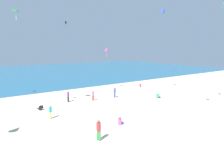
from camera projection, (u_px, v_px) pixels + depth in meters
name	position (u px, v px, depth m)	size (l,w,h in m)	color
ground_plane	(102.00, 100.00, 24.45)	(120.00, 120.00, 0.00)	beige
ocean_water	(42.00, 72.00, 56.73)	(120.00, 60.00, 0.05)	#236084
beach_chair_mid_beach	(40.00, 108.00, 20.41)	(0.73, 0.80, 0.55)	black
beach_chair_far_right	(158.00, 96.00, 25.60)	(0.63, 0.56, 0.64)	#2D9956
person_0	(120.00, 122.00, 16.39)	(0.61, 0.38, 0.75)	#D8599E
person_1	(140.00, 86.00, 33.33)	(0.58, 0.60, 0.69)	red
person_2	(115.00, 92.00, 25.71)	(0.39, 0.39, 1.49)	blue
person_3	(99.00, 129.00, 13.41)	(0.45, 0.45, 1.66)	green
person_4	(93.00, 95.00, 24.19)	(0.31, 0.31, 1.37)	red
person_5	(68.00, 96.00, 23.48)	(0.36, 0.36, 1.49)	black
person_6	(50.00, 111.00, 17.77)	(0.34, 0.34, 1.40)	yellow
kite_green	(16.00, 10.00, 17.84)	(0.75, 0.71, 1.22)	green
kite_black	(66.00, 23.00, 33.87)	(0.51, 0.53, 1.38)	black
kite_blue	(163.00, 10.00, 26.42)	(0.91, 1.15, 1.58)	blue
kite_magenta	(107.00, 49.00, 29.57)	(0.72, 0.78, 1.69)	#DB3DA8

